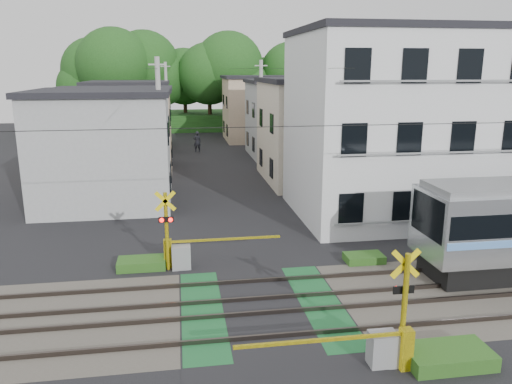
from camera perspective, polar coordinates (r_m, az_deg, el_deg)
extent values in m
plane|color=black|center=(16.30, 0.72, -13.03)|extent=(120.00, 120.00, 0.00)
cube|color=#47423A|center=(16.29, 0.72, -13.03)|extent=(120.00, 6.00, 0.00)
cube|color=black|center=(16.29, 0.72, -13.02)|extent=(5.20, 120.00, 0.00)
cube|color=#145126|center=(16.12, -6.14, -13.41)|extent=(1.30, 6.00, 0.00)
cube|color=#145126|center=(16.68, 7.32, -12.45)|extent=(1.30, 6.00, 0.00)
cube|color=#3F3833|center=(14.62, 2.01, -16.12)|extent=(120.00, 0.08, 0.14)
cube|color=#3F3833|center=(15.83, 1.03, -13.62)|extent=(120.00, 0.08, 0.14)
cube|color=#3F3833|center=(16.71, 0.43, -12.05)|extent=(120.00, 0.08, 0.14)
cube|color=#3F3833|center=(17.96, -0.30, -10.12)|extent=(120.00, 0.08, 0.14)
cube|color=black|center=(20.29, 24.85, -7.94)|extent=(2.23, 2.05, 0.56)
cube|color=black|center=(18.39, 19.11, -2.57)|extent=(0.10, 2.24, 1.45)
cylinder|color=yellow|center=(13.38, 16.55, -12.79)|extent=(0.14, 0.14, 3.00)
cube|color=yellow|center=(12.98, 16.73, -7.85)|extent=(0.77, 0.05, 0.77)
cube|color=yellow|center=(12.98, 16.73, -7.85)|extent=(0.77, 0.05, 0.77)
cube|color=black|center=(13.25, 16.52, -10.67)|extent=(0.55, 0.05, 0.20)
sphere|color=#FF0C07|center=(13.24, 15.77, -10.65)|extent=(0.16, 0.16, 0.16)
sphere|color=#FF0C07|center=(13.37, 17.04, -10.49)|extent=(0.16, 0.16, 0.16)
cube|color=gray|center=(13.69, 14.26, -16.99)|extent=(0.70, 0.50, 0.90)
cube|color=yellow|center=(13.63, 16.73, -16.82)|extent=(0.30, 0.30, 1.10)
cube|color=yellow|center=(12.67, 7.25, -16.46)|extent=(4.20, 0.08, 0.08)
cylinder|color=yellow|center=(18.87, -10.16, -4.48)|extent=(0.14, 0.14, 3.00)
cube|color=yellow|center=(18.43, -10.33, -1.04)|extent=(0.77, 0.05, 0.77)
cube|color=yellow|center=(18.43, -10.33, -1.04)|extent=(0.77, 0.05, 0.77)
cube|color=black|center=(18.62, -10.24, -3.12)|extent=(0.55, 0.05, 0.20)
sphere|color=#FF0C07|center=(18.57, -10.73, -3.19)|extent=(0.16, 0.16, 0.16)
sphere|color=#FF0C07|center=(18.56, -9.75, -3.15)|extent=(0.16, 0.16, 0.16)
cube|color=gray|center=(19.22, -8.53, -7.40)|extent=(0.70, 0.50, 0.90)
cube|color=yellow|center=(19.42, -10.03, -6.91)|extent=(0.30, 0.30, 1.10)
cube|color=yellow|center=(19.33, -3.38, -5.39)|extent=(4.20, 0.08, 0.08)
cube|color=silver|center=(26.37, 15.82, 7.11)|extent=(10.00, 8.00, 9.00)
cube|color=black|center=(26.27, 16.51, 17.22)|extent=(10.20, 8.16, 0.30)
cube|color=black|center=(21.88, 10.80, -1.94)|extent=(1.10, 0.06, 1.40)
cube|color=black|center=(22.81, 16.62, -1.63)|extent=(1.10, 0.06, 1.40)
cube|color=black|center=(23.95, 21.92, -1.34)|extent=(1.10, 0.06, 1.40)
cube|color=black|center=(25.28, 26.71, -1.06)|extent=(1.10, 0.06, 1.40)
cube|color=gray|center=(23.34, 19.52, -3.04)|extent=(9.00, 0.06, 0.08)
cube|color=black|center=(21.27, 11.17, 5.86)|extent=(1.10, 0.06, 1.40)
cube|color=black|center=(22.22, 17.15, 5.84)|extent=(1.10, 0.06, 1.40)
cube|color=black|center=(23.39, 22.59, 5.77)|extent=(1.10, 0.06, 1.40)
cube|color=gray|center=(22.69, 20.13, 4.23)|extent=(9.00, 0.06, 0.08)
cube|color=black|center=(21.07, 11.56, 13.96)|extent=(1.10, 0.06, 1.40)
cube|color=black|center=(22.03, 17.72, 13.58)|extent=(1.10, 0.06, 1.40)
cube|color=black|center=(23.22, 23.29, 13.11)|extent=(1.10, 0.06, 1.40)
cube|color=gray|center=(22.42, 20.78, 11.80)|extent=(9.00, 0.06, 0.08)
cube|color=#A3A6A8|center=(28.94, -16.89, 4.60)|extent=(7.00, 7.00, 6.00)
cube|color=black|center=(28.64, -17.34, 10.83)|extent=(7.35, 7.35, 0.30)
cube|color=black|center=(27.26, -9.77, 0.81)|extent=(0.06, 1.00, 1.20)
cube|color=black|center=(30.68, -9.70, 2.28)|extent=(0.06, 1.00, 1.20)
cube|color=black|center=(26.78, -10.01, 6.66)|extent=(0.06, 1.00, 1.20)
cube|color=black|center=(30.25, -9.91, 7.48)|extent=(0.06, 1.00, 1.20)
cube|color=beige|center=(33.87, 7.08, 6.80)|extent=(7.00, 8.00, 6.50)
cube|color=black|center=(33.62, 7.25, 12.55)|extent=(7.35, 8.40, 0.30)
cube|color=black|center=(31.45, 1.76, 2.75)|extent=(0.06, 1.00, 1.20)
cube|color=black|center=(35.32, 0.56, 3.99)|extent=(0.06, 1.00, 1.20)
cube|color=black|center=(31.03, 1.80, 7.83)|extent=(0.06, 1.00, 1.20)
cube|color=black|center=(34.95, 0.57, 8.52)|extent=(0.06, 1.00, 1.20)
cube|color=tan|center=(37.87, -15.83, 6.59)|extent=(8.00, 7.00, 5.80)
cube|color=black|center=(37.63, -16.14, 11.20)|extent=(8.40, 7.35, 0.30)
cube|color=black|center=(36.09, -9.61, 4.01)|extent=(0.06, 1.00, 1.20)
cube|color=black|center=(39.55, -9.57, 4.87)|extent=(0.06, 1.00, 1.20)
cube|color=black|center=(35.73, -9.79, 8.44)|extent=(0.06, 1.00, 1.20)
cube|color=black|center=(39.21, -9.74, 8.91)|extent=(0.06, 1.00, 1.20)
cube|color=#A3A6A8|center=(43.61, 3.98, 8.24)|extent=(7.00, 7.00, 6.20)
cube|color=black|center=(43.42, 4.05, 12.51)|extent=(7.35, 7.35, 0.30)
cube|color=black|center=(41.48, -0.31, 5.48)|extent=(0.06, 1.00, 1.20)
cube|color=black|center=(44.91, -0.98, 6.12)|extent=(0.06, 1.00, 1.20)
cube|color=black|center=(41.16, -0.31, 9.34)|extent=(0.06, 1.00, 1.20)
cube|color=black|center=(44.61, -0.99, 9.69)|extent=(0.06, 1.00, 1.20)
cube|color=beige|center=(47.72, -14.23, 8.22)|extent=(7.00, 8.00, 6.00)
cube|color=black|center=(47.54, -14.45, 12.00)|extent=(7.35, 8.40, 0.30)
cube|color=black|center=(45.73, -9.89, 6.06)|extent=(0.06, 1.00, 1.20)
cube|color=black|center=(49.70, -9.83, 6.68)|extent=(0.06, 1.00, 1.20)
cube|color=black|center=(45.45, -10.04, 9.56)|extent=(0.06, 1.00, 1.20)
cube|color=black|center=(49.44, -9.96, 9.90)|extent=(0.06, 1.00, 1.20)
cube|color=tan|center=(53.24, 0.83, 9.40)|extent=(8.00, 7.00, 6.40)
cube|color=black|center=(53.08, 0.85, 13.01)|extent=(8.40, 7.35, 0.30)
cube|color=black|center=(51.17, -3.33, 7.06)|extent=(0.06, 1.00, 1.20)
cube|color=black|center=(54.63, -3.69, 7.49)|extent=(0.06, 1.00, 1.20)
cube|color=black|center=(50.91, -3.37, 10.19)|extent=(0.06, 1.00, 1.20)
cube|color=black|center=(54.39, -3.74, 10.42)|extent=(0.06, 1.00, 1.20)
cube|color=#20501A|center=(64.68, -6.73, 8.15)|extent=(40.00, 10.00, 2.00)
cylinder|color=#332114|center=(62.92, -18.98, 8.33)|extent=(0.50, 0.50, 4.15)
sphere|color=#20501A|center=(62.72, -19.22, 11.34)|extent=(5.81, 5.81, 5.81)
cylinder|color=#332114|center=(63.22, -17.61, 9.08)|extent=(0.50, 0.50, 5.52)
sphere|color=#20501A|center=(63.05, -17.91, 13.07)|extent=(7.72, 7.72, 7.72)
cylinder|color=#332114|center=(60.63, -15.64, 9.26)|extent=(0.50, 0.50, 5.99)
sphere|color=#20501A|center=(60.47, -15.95, 13.78)|extent=(8.39, 8.39, 8.39)
cylinder|color=#332114|center=(62.83, -12.39, 9.57)|extent=(0.50, 0.50, 5.94)
sphere|color=#20501A|center=(62.68, -12.62, 13.90)|extent=(8.32, 8.32, 8.32)
cylinder|color=#332114|center=(62.96, -10.71, 9.17)|extent=(0.50, 0.50, 4.88)
sphere|color=#20501A|center=(62.78, -10.87, 12.72)|extent=(6.83, 6.83, 6.83)
cylinder|color=#332114|center=(64.32, -8.07, 9.40)|extent=(0.50, 0.50, 4.95)
sphere|color=#20501A|center=(64.14, -8.20, 12.93)|extent=(6.93, 6.93, 6.93)
cylinder|color=#332114|center=(61.39, -5.30, 9.40)|extent=(0.50, 0.50, 5.24)
sphere|color=#20501A|center=(61.21, -5.39, 13.31)|extent=(7.33, 7.33, 7.33)
cylinder|color=#332114|center=(61.37, -3.08, 9.74)|extent=(0.50, 0.50, 5.88)
sphere|color=#20501A|center=(61.21, -3.14, 14.13)|extent=(8.23, 8.23, 8.23)
cylinder|color=#332114|center=(61.09, -1.25, 8.94)|extent=(0.50, 0.50, 4.18)
sphere|color=#20501A|center=(60.90, -1.26, 12.07)|extent=(5.85, 5.85, 5.85)
cylinder|color=#332114|center=(64.84, 1.27, 9.33)|extent=(0.50, 0.50, 4.42)
sphere|color=#20501A|center=(64.66, 1.29, 12.46)|extent=(6.19, 6.19, 6.19)
cylinder|color=#332114|center=(62.68, 3.88, 9.55)|extent=(0.50, 0.50, 5.29)
sphere|color=#20501A|center=(62.50, 3.95, 13.42)|extent=(7.41, 7.41, 7.41)
cylinder|color=#332114|center=(64.00, 6.29, 9.76)|extent=(0.50, 0.50, 5.68)
sphere|color=#20501A|center=(63.84, 6.40, 13.83)|extent=(7.95, 7.95, 7.95)
cube|color=black|center=(17.75, 19.72, 7.34)|extent=(60.00, 0.02, 0.02)
cylinder|color=#A5A5A0|center=(27.55, -10.88, 6.61)|extent=(0.26, 0.26, 8.00)
cube|color=#A5A5A0|center=(27.34, -11.23, 14.11)|extent=(0.90, 0.08, 0.08)
cylinder|color=#A5A5A0|center=(36.97, 0.57, 8.66)|extent=(0.26, 0.26, 8.00)
cube|color=#A5A5A0|center=(36.82, 0.59, 14.25)|extent=(0.90, 0.08, 0.08)
cylinder|color=#A5A5A0|center=(48.45, -10.13, 9.69)|extent=(0.26, 0.26, 8.00)
cube|color=#A5A5A0|center=(48.33, -10.32, 13.95)|extent=(0.90, 0.08, 0.08)
cube|color=black|center=(37.83, -10.63, 13.71)|extent=(0.02, 42.00, 0.02)
cube|color=black|center=(38.30, 0.21, 13.94)|extent=(0.02, 42.00, 0.02)
imported|color=#31323D|center=(45.73, -6.74, 5.73)|extent=(0.72, 0.50, 1.90)
cube|color=#2D5E1E|center=(14.36, 21.07, -17.12)|extent=(2.20, 1.20, 0.40)
cube|color=#2D5E1E|center=(19.66, -12.93, -7.96)|extent=(1.80, 1.00, 0.36)
cube|color=#2D5E1E|center=(20.22, 12.24, -7.38)|extent=(1.50, 0.90, 0.30)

